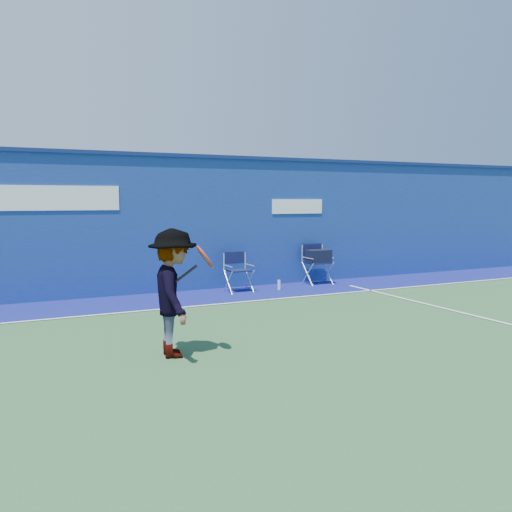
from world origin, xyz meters
name	(u,v)px	position (x,y,z in m)	size (l,w,h in m)	color
ground	(251,350)	(0.00, 0.00, 0.00)	(80.00, 80.00, 0.00)	#2C542D
stadium_wall	(152,223)	(0.00, 5.20, 1.55)	(24.00, 0.50, 3.08)	navy
out_of_bounds_strip	(167,300)	(0.00, 4.10, 0.00)	(24.00, 1.80, 0.01)	navy
court_lines	(234,339)	(0.00, 0.60, 0.01)	(24.00, 12.00, 0.01)	white
directors_chair_left	(239,279)	(1.76, 4.42, 0.28)	(0.53, 0.48, 0.89)	silver
directors_chair_right	(318,268)	(3.95, 4.59, 0.41)	(0.58, 0.52, 0.98)	silver
water_bottle	(279,285)	(2.69, 4.23, 0.12)	(0.07, 0.07, 0.23)	silver
tennis_player	(174,293)	(-1.04, 0.18, 0.85)	(0.94, 1.17, 1.69)	#EA4738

